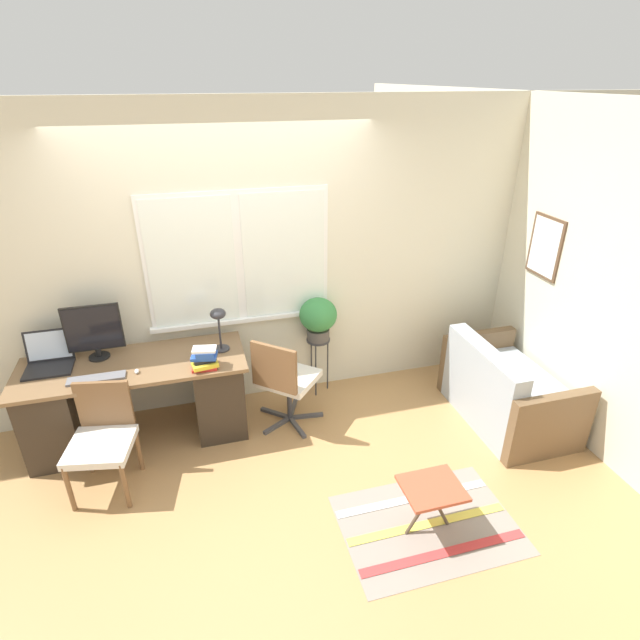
# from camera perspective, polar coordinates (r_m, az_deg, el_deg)

# --- Properties ---
(ground_plane) EXTENTS (14.00, 14.00, 0.00)m
(ground_plane) POSITION_cam_1_polar(r_m,az_deg,el_deg) (4.43, -7.92, -13.69)
(ground_plane) COLOR tan
(wall_back_with_window) EXTENTS (9.00, 0.12, 2.70)m
(wall_back_with_window) POSITION_cam_1_polar(r_m,az_deg,el_deg) (4.42, -10.38, 6.27)
(wall_back_with_window) COLOR beige
(wall_back_with_window) RESTS_ON ground_plane
(wall_right_with_picture) EXTENTS (0.08, 9.00, 2.70)m
(wall_right_with_picture) POSITION_cam_1_polar(r_m,az_deg,el_deg) (4.82, 25.51, 5.81)
(wall_right_with_picture) COLOR beige
(wall_right_with_picture) RESTS_ON ground_plane
(desk) EXTENTS (1.79, 0.67, 0.73)m
(desk) POSITION_cam_1_polar(r_m,az_deg,el_deg) (4.49, -19.99, -8.44)
(desk) COLOR brown
(desk) RESTS_ON ground_plane
(laptop) EXTENTS (0.35, 0.31, 0.27)m
(laptop) POSITION_cam_1_polar(r_m,az_deg,el_deg) (4.51, -28.58, -4.08)
(laptop) COLOR black
(laptop) RESTS_ON desk
(monitor) EXTENTS (0.44, 0.17, 0.47)m
(monitor) POSITION_cam_1_polar(r_m,az_deg,el_deg) (4.40, -24.44, -1.15)
(monitor) COLOR black
(monitor) RESTS_ON desk
(keyboard) EXTENTS (0.42, 0.11, 0.02)m
(keyboard) POSITION_cam_1_polar(r_m,az_deg,el_deg) (4.20, -24.18, -6.10)
(keyboard) COLOR slate
(keyboard) RESTS_ON desk
(mouse) EXTENTS (0.03, 0.06, 0.03)m
(mouse) POSITION_cam_1_polar(r_m,az_deg,el_deg) (4.16, -20.21, -5.52)
(mouse) COLOR silver
(mouse) RESTS_ON desk
(desk_lamp) EXTENTS (0.14, 0.14, 0.38)m
(desk_lamp) POSITION_cam_1_polar(r_m,az_deg,el_deg) (4.19, -11.53, 0.06)
(desk_lamp) COLOR #2D2D33
(desk_lamp) RESTS_ON desk
(book_stack) EXTENTS (0.22, 0.20, 0.17)m
(book_stack) POSITION_cam_1_polar(r_m,az_deg,el_deg) (4.05, -13.05, -4.31)
(book_stack) COLOR red
(book_stack) RESTS_ON desk
(desk_chair_wooden) EXTENTS (0.52, 0.52, 0.81)m
(desk_chair_wooden) POSITION_cam_1_polar(r_m,az_deg,el_deg) (4.08, -23.65, -12.15)
(desk_chair_wooden) COLOR brown
(desk_chair_wooden) RESTS_ON ground_plane
(office_chair_swivel) EXTENTS (0.63, 0.64, 0.88)m
(office_chair_swivel) POSITION_cam_1_polar(r_m,az_deg,el_deg) (4.33, -4.06, -6.78)
(office_chair_swivel) COLOR #47474C
(office_chair_swivel) RESTS_ON ground_plane
(couch_loveseat) EXTENTS (0.74, 1.19, 0.75)m
(couch_loveseat) POSITION_cam_1_polar(r_m,az_deg,el_deg) (4.80, 20.39, -7.81)
(couch_loveseat) COLOR #9EA8B2
(couch_loveseat) RESTS_ON ground_plane
(plant_stand) EXTENTS (0.22, 0.22, 0.58)m
(plant_stand) POSITION_cam_1_polar(r_m,az_deg,el_deg) (4.76, -0.20, -3.02)
(plant_stand) COLOR #333338
(plant_stand) RESTS_ON ground_plane
(potted_plant) EXTENTS (0.35, 0.35, 0.41)m
(potted_plant) POSITION_cam_1_polar(r_m,az_deg,el_deg) (4.62, -0.21, 0.36)
(potted_plant) COLOR #514C47
(potted_plant) RESTS_ON plant_stand
(floor_rug_striped) EXTENTS (1.21, 0.85, 0.01)m
(floor_rug_striped) POSITION_cam_1_polar(r_m,az_deg,el_deg) (3.84, 12.21, -21.85)
(floor_rug_striped) COLOR gray
(floor_rug_striped) RESTS_ON ground_plane
(folding_stool) EXTENTS (0.40, 0.34, 0.39)m
(folding_stool) POSITION_cam_1_polar(r_m,az_deg,el_deg) (3.57, 12.67, -18.51)
(folding_stool) COLOR #B24C33
(folding_stool) RESTS_ON ground_plane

